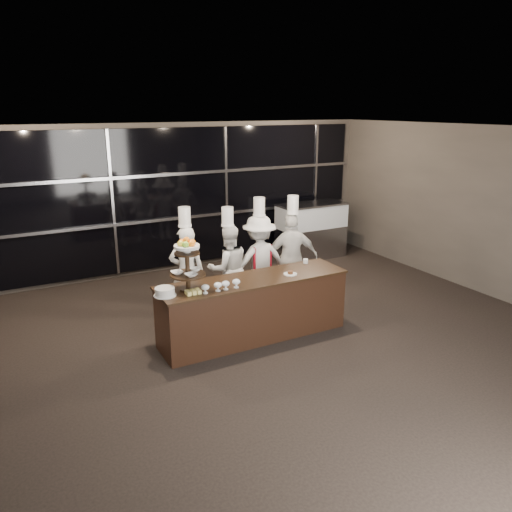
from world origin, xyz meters
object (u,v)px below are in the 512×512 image
chef_b (228,267)px  chef_d (292,257)px  chef_a (187,270)px  display_case (311,228)px  buffet_counter (254,308)px  display_stand (187,261)px  layer_cake (165,292)px  chef_c (259,260)px

chef_b → chef_d: bearing=-7.6°
chef_a → chef_b: bearing=-7.7°
display_case → chef_d: size_ratio=0.83×
display_case → buffet_counter: bearing=-135.6°
display_case → chef_a: chef_a is taller
display_stand → layer_cake: bearing=-171.8°
display_stand → chef_d: bearing=23.0°
buffet_counter → display_case: bearing=44.4°
buffet_counter → chef_c: size_ratio=1.52×
layer_cake → buffet_counter: bearing=2.1°
layer_cake → chef_a: bearing=58.4°
display_case → chef_c: size_ratio=0.83×
display_stand → chef_b: bearing=44.8°
buffet_counter → display_stand: size_ratio=3.81×
chef_a → chef_d: size_ratio=0.96×
chef_d → chef_a: bearing=172.3°
buffet_counter → chef_d: bearing=37.3°
layer_cake → display_case: 5.36m
layer_cake → chef_c: (2.03, 1.14, -0.18)m
display_stand → chef_c: bearing=32.9°
chef_c → chef_a: bearing=175.1°
display_case → chef_b: 3.50m
chef_b → buffet_counter: bearing=-96.0°
layer_cake → chef_c: size_ratio=0.16×
layer_cake → chef_b: bearing=38.4°
display_stand → buffet_counter: bearing=0.0°
chef_a → display_case: bearing=26.3°
layer_cake → chef_c: 2.34m
buffet_counter → display_stand: 1.33m
display_case → chef_d: chef_d is taller
display_case → display_stand: bearing=-143.6°
chef_c → display_stand: bearing=-147.1°
chef_a → buffet_counter: bearing=-64.4°
buffet_counter → chef_c: bearing=57.9°
display_stand → chef_b: 1.68m
chef_c → chef_d: size_ratio=1.00×
buffet_counter → display_stand: (-1.00, -0.00, 0.87)m
layer_cake → chef_b: (1.46, 1.16, -0.22)m
buffet_counter → chef_a: chef_a is taller
chef_a → chef_c: bearing=-4.9°
chef_a → layer_cake: bearing=-121.6°
display_stand → chef_a: size_ratio=0.41×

